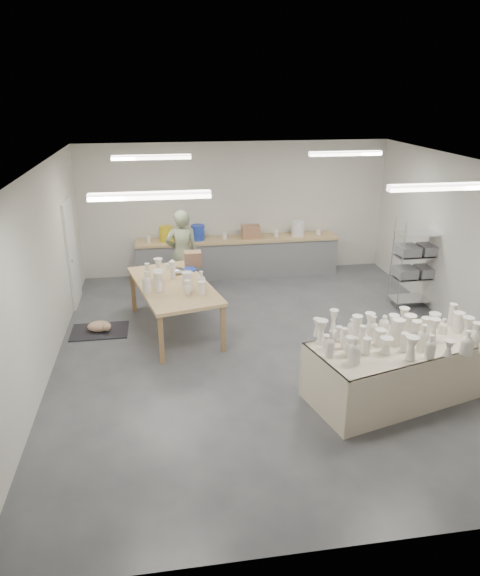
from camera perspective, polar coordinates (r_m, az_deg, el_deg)
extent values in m
plane|color=#424449|center=(8.68, 3.41, -6.82)|extent=(8.00, 8.00, 0.00)
cube|color=white|center=(7.73, 3.91, 13.10)|extent=(7.00, 8.00, 0.02)
cube|color=silver|center=(11.87, -0.51, 8.77)|extent=(7.00, 0.02, 3.00)
cube|color=silver|center=(4.65, 14.48, -13.43)|extent=(7.00, 0.02, 3.00)
cube|color=silver|center=(8.11, -21.30, 1.19)|extent=(0.02, 8.00, 3.00)
cube|color=silver|center=(9.45, 24.90, 3.41)|extent=(0.02, 8.00, 3.00)
cube|color=white|center=(10.66, -18.16, 3.71)|extent=(0.05, 0.90, 2.10)
cube|color=white|center=(6.07, -9.96, 10.08)|extent=(1.40, 0.12, 0.08)
cube|color=white|center=(7.00, 21.49, 10.41)|extent=(1.40, 0.12, 0.08)
cube|color=white|center=(9.53, -9.80, 14.13)|extent=(1.40, 0.12, 0.08)
cube|color=white|center=(10.15, 11.64, 14.43)|extent=(1.40, 0.12, 0.08)
cube|color=tan|center=(11.72, -0.27, 5.42)|extent=(4.60, 0.60, 0.06)
cube|color=slate|center=(11.85, -0.26, 3.33)|extent=(4.60, 0.55, 0.84)
cylinder|color=gold|center=(11.55, -8.19, 5.98)|extent=(0.30, 0.30, 0.34)
cylinder|color=#203BB1|center=(11.57, -4.70, 6.17)|extent=(0.30, 0.30, 0.34)
cylinder|color=white|center=(11.95, 6.43, 6.60)|extent=(0.30, 0.30, 0.34)
cube|color=#936447|center=(11.72, 1.19, 6.28)|extent=(0.40, 0.30, 0.28)
cylinder|color=white|center=(11.58, -10.15, 5.39)|extent=(0.10, 0.10, 0.14)
cylinder|color=white|center=(11.65, -1.73, 5.83)|extent=(0.10, 0.10, 0.14)
cylinder|color=white|center=(11.86, 4.06, 6.06)|extent=(0.10, 0.10, 0.14)
cylinder|color=white|center=(12.11, 8.71, 6.20)|extent=(0.10, 0.10, 0.14)
cylinder|color=silver|center=(10.24, 17.51, 2.18)|extent=(0.02, 0.02, 1.80)
cylinder|color=silver|center=(10.63, 21.58, 2.35)|extent=(0.02, 0.02, 1.80)
cylinder|color=silver|center=(10.61, 16.50, 2.96)|extent=(0.02, 0.02, 1.80)
cylinder|color=silver|center=(10.99, 20.48, 3.11)|extent=(0.02, 0.02, 1.80)
cube|color=silver|center=(10.86, 18.57, -1.08)|extent=(0.88, 0.48, 0.02)
cube|color=silver|center=(10.71, 18.85, 1.14)|extent=(0.88, 0.48, 0.02)
cube|color=silver|center=(10.57, 19.14, 3.43)|extent=(0.88, 0.48, 0.02)
cube|color=silver|center=(10.45, 19.44, 5.77)|extent=(0.88, 0.48, 0.02)
cube|color=slate|center=(10.57, 17.87, 1.70)|extent=(0.38, 0.42, 0.18)
cube|color=slate|center=(10.77, 19.97, 1.80)|extent=(0.38, 0.42, 0.18)
cube|color=slate|center=(10.43, 18.15, 4.02)|extent=(0.38, 0.42, 0.18)
cube|color=slate|center=(10.64, 20.27, 4.08)|extent=(0.38, 0.42, 0.18)
cube|color=olive|center=(7.59, 16.65, -9.09)|extent=(2.27, 1.46, 0.73)
cube|color=beige|center=(7.38, 17.01, -6.08)|extent=(2.57, 1.69, 0.03)
cube|color=beige|center=(7.16, 18.49, -10.85)|extent=(2.29, 0.64, 0.83)
cube|color=beige|center=(7.98, 15.08, -6.89)|extent=(2.29, 0.64, 0.83)
cube|color=tan|center=(9.08, -7.42, 0.28)|extent=(1.69, 2.56, 0.06)
cube|color=olive|center=(8.26, -10.62, -5.53)|extent=(0.08, 0.08, 0.82)
cube|color=olive|center=(8.27, -3.41, -5.11)|extent=(0.08, 0.08, 0.82)
cube|color=olive|center=(10.28, -10.40, 0.02)|extent=(0.08, 0.08, 0.82)
cube|color=olive|center=(10.30, -4.63, 0.35)|extent=(0.08, 0.08, 0.82)
ellipsoid|color=silver|center=(9.57, -6.95, 1.92)|extent=(0.26, 0.26, 0.12)
cylinder|color=#203BB1|center=(9.72, -5.62, 2.07)|extent=(0.26, 0.26, 0.03)
cylinder|color=white|center=(9.78, -7.89, 2.38)|extent=(0.11, 0.11, 0.12)
cube|color=#936447|center=(9.93, -5.27, 3.27)|extent=(0.32, 0.26, 0.28)
cube|color=black|center=(9.60, -15.32, -4.63)|extent=(1.00, 0.70, 0.02)
ellipsoid|color=white|center=(9.56, -15.38, -4.10)|extent=(0.49, 0.42, 0.18)
sphere|color=white|center=(9.45, -14.59, -4.22)|extent=(0.15, 0.15, 0.15)
imported|color=gray|center=(10.55, -6.44, 3.74)|extent=(0.67, 0.44, 1.85)
cylinder|color=#B11C19|center=(11.00, -6.38, 1.13)|extent=(0.47, 0.47, 0.04)
cylinder|color=silver|center=(11.12, -5.69, 0.50)|extent=(0.02, 0.02, 0.30)
cylinder|color=silver|center=(11.13, -6.98, 0.47)|extent=(0.02, 0.02, 0.30)
cylinder|color=silver|center=(10.92, -6.38, 0.08)|extent=(0.02, 0.02, 0.30)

